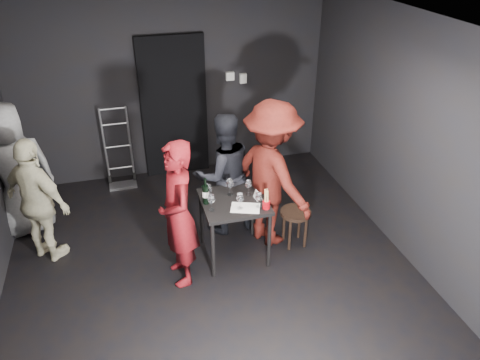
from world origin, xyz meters
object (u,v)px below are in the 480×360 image
object	(u,v)px
wine_bottle	(206,194)
breadstick_cup	(266,199)
woman_black	(224,172)
bystander_grey	(14,163)
tasting_table	(234,208)
bystander_cream	(38,202)
man_maroon	(272,162)
stool	(295,217)
hand_truck	(121,171)
server_red	(177,208)

from	to	relation	value
wine_bottle	breadstick_cup	bearing A→B (deg)	-24.46
woman_black	bystander_grey	bearing A→B (deg)	-22.76
tasting_table	bystander_cream	world-z (taller)	bystander_cream
tasting_table	man_maroon	size ratio (longest dim) A/B	0.35
wine_bottle	woman_black	bearing A→B (deg)	58.32
stool	bystander_grey	world-z (taller)	bystander_grey
woman_black	hand_truck	bearing A→B (deg)	-59.25
server_red	bystander_grey	bearing A→B (deg)	-134.92
hand_truck	wine_bottle	distance (m)	2.30
hand_truck	server_red	distance (m)	2.44
hand_truck	bystander_cream	distance (m)	1.84
server_red	bystander_grey	xyz separation A→B (m)	(-1.73, 1.41, 0.05)
woman_black	breadstick_cup	distance (m)	0.85
bystander_grey	breadstick_cup	size ratio (longest dim) A/B	7.60
stool	bystander_cream	bearing A→B (deg)	169.25
hand_truck	woman_black	size ratio (longest dim) A/B	0.74
hand_truck	breadstick_cup	bearing A→B (deg)	-57.40
tasting_table	man_maroon	world-z (taller)	man_maroon
bystander_grey	woman_black	bearing A→B (deg)	147.91
tasting_table	bystander_grey	bearing A→B (deg)	153.67
hand_truck	stool	size ratio (longest dim) A/B	2.54
bystander_grey	wine_bottle	world-z (taller)	bystander_grey
hand_truck	tasting_table	distance (m)	2.41
man_maroon	server_red	bearing A→B (deg)	85.43
stool	woman_black	xyz separation A→B (m)	(-0.74, 0.56, 0.43)
bystander_grey	breadstick_cup	distance (m)	3.04
woman_black	breadstick_cup	size ratio (longest dim) A/B	6.44
hand_truck	wine_bottle	size ratio (longest dim) A/B	3.90
stool	bystander_cream	size ratio (longest dim) A/B	0.31
server_red	woman_black	bearing A→B (deg)	133.83
tasting_table	wine_bottle	world-z (taller)	wine_bottle
woman_black	bystander_cream	world-z (taller)	woman_black
tasting_table	woman_black	bearing A→B (deg)	88.19
bystander_cream	wine_bottle	bearing A→B (deg)	-154.58
tasting_table	stool	bearing A→B (deg)	-0.01
hand_truck	bystander_cream	xyz separation A→B (m)	(-0.91, -1.51, 0.54)
stool	bystander_grey	distance (m)	3.40
tasting_table	woman_black	world-z (taller)	woman_black
server_red	bystander_cream	distance (m)	1.64
breadstick_cup	hand_truck	bearing A→B (deg)	122.88
hand_truck	wine_bottle	bearing A→B (deg)	-66.78
hand_truck	woman_black	xyz separation A→B (m)	(1.21, -1.49, 0.59)
hand_truck	bystander_grey	size ratio (longest dim) A/B	0.63
tasting_table	hand_truck	bearing A→B (deg)	120.13
hand_truck	bystander_grey	world-z (taller)	bystander_grey
server_red	man_maroon	distance (m)	1.24
breadstick_cup	bystander_grey	bearing A→B (deg)	151.94
hand_truck	tasting_table	size ratio (longest dim) A/B	1.59
wine_bottle	breadstick_cup	world-z (taller)	wine_bottle
server_red	bystander_cream	xyz separation A→B (m)	(-1.44, 0.77, -0.15)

